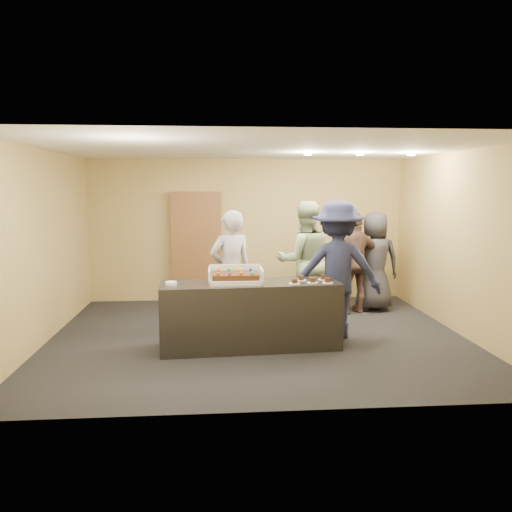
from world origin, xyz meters
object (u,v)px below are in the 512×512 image
Objects in this scene: person_brown_extra at (355,263)px; person_dark_suit at (374,261)px; serving_counter at (250,315)px; storage_cabinet at (197,247)px; person_server_grey at (231,271)px; cake_box at (235,279)px; person_navy_man at (337,269)px; plate_stack at (171,283)px; sheet_cake at (236,276)px; person_sage_man at (304,261)px.

person_brown_extra is 0.44m from person_dark_suit.
storage_cabinet is (-0.83, 2.92, 0.60)m from serving_counter.
cake_box is at bearing 71.25° from person_server_grey.
serving_counter is at bearing 44.16° from person_dark_suit.
person_server_grey is at bearing 92.44° from cake_box.
person_navy_man is at bearing 59.60° from person_dark_suit.
plate_stack is at bearing -174.37° from cake_box.
cake_box reaches higher than serving_counter.
sheet_cake is 1.56m from person_navy_man.
plate_stack is 0.08× the size of person_navy_man.
cake_box reaches higher than plate_stack.
person_navy_man is 1.46m from person_brown_extra.
storage_cabinet is 2.99m from person_brown_extra.
serving_counter is at bearing 3.13° from plate_stack.
plate_stack is 3.49m from person_brown_extra.
storage_cabinet reaches higher than person_server_grey.
serving_counter is 2.65m from person_brown_extra.
storage_cabinet is 2.99m from sheet_cake.
person_server_grey is 0.94× the size of person_sage_man.
person_sage_man is at bearing 49.48° from cake_box.
storage_cabinet is at bearing -41.08° from person_navy_man.
cake_box is (0.63, -2.89, -0.10)m from storage_cabinet.
cake_box is at bearing -77.72° from storage_cabinet.
person_brown_extra is (2.12, 1.77, -0.12)m from sheet_cake.
person_server_grey is 1.04× the size of person_dark_suit.
plate_stack is (-0.85, -0.08, -0.03)m from cake_box.
person_server_grey is (0.59, -2.02, -0.13)m from storage_cabinet.
person_server_grey is at bearing 26.40° from person_dark_suit.
person_brown_extra is at bearing -179.41° from person_server_grey.
sheet_cake is 0.91m from person_server_grey.
cake_box is 2.75m from person_brown_extra.
sheet_cake is 0.31× the size of person_sage_man.
person_navy_man is (1.49, 0.45, -0.01)m from sheet_cake.
person_brown_extra is (2.12, 1.74, -0.07)m from cake_box.
person_dark_suit is (3.16, -0.97, -0.17)m from storage_cabinet.
cake_box is at bearing 25.93° from person_brown_extra.
person_dark_suit is at bearing -179.08° from person_server_grey.
person_server_grey is at bearing 101.02° from serving_counter.
person_brown_extra is (0.94, 0.36, -0.09)m from person_sage_man.
person_navy_man reaches higher than sheet_cake.
plate_stack is at bearing 34.96° from person_dark_suit.
cake_box is at bearing 168.78° from serving_counter.
person_brown_extra reaches higher than cake_box.
person_brown_extra reaches higher than person_dark_suit.
person_brown_extra is at bearing 28.15° from person_dark_suit.
person_dark_suit is (2.53, 1.95, -0.12)m from sheet_cake.
plate_stack is at bearing 31.80° from person_sage_man.
storage_cabinet reaches higher than person_brown_extra.
person_server_grey is (-0.04, 0.88, -0.03)m from cake_box.
person_server_grey reaches higher than cake_box.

